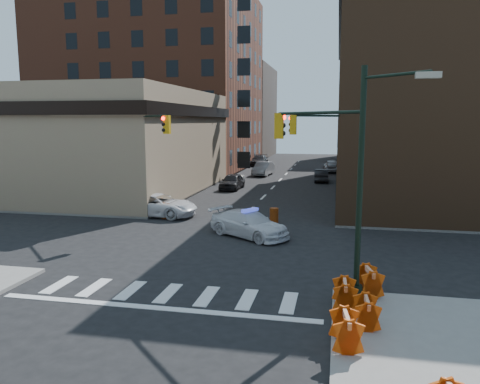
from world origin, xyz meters
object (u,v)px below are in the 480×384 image
at_px(police_car, 249,224).
at_px(parked_car_wnear, 232,181).
at_px(pedestrian_b, 73,198).
at_px(barricade_nw_a, 155,204).
at_px(pedestrian_a, 109,193).
at_px(barricade_se_a, 369,281).
at_px(parked_car_enear, 321,175).
at_px(pickup, 158,205).
at_px(barrel_road, 274,216).
at_px(barrel_bank, 166,211).
at_px(parked_car_wfar, 263,169).

bearing_deg(police_car, parked_car_wnear, 47.89).
bearing_deg(pedestrian_b, barricade_nw_a, -8.19).
distance_m(police_car, parked_car_wnear, 18.34).
distance_m(pedestrian_a, pedestrian_b, 2.53).
height_order(parked_car_wnear, barricade_se_a, parked_car_wnear).
xyz_separation_m(parked_car_enear, barricade_se_a, (2.89, -33.03, -0.04)).
xyz_separation_m(pickup, barrel_road, (7.98, -0.70, -0.26)).
bearing_deg(pickup, pedestrian_a, 73.91).
xyz_separation_m(parked_car_wnear, barricade_nw_a, (-2.90, -12.00, -0.15)).
height_order(pickup, pedestrian_a, pedestrian_a).
bearing_deg(barrel_road, barrel_bank, 179.72).
distance_m(parked_car_wfar, barricade_se_a, 38.80).
bearing_deg(parked_car_wnear, pickup, -96.83).
xyz_separation_m(pedestrian_a, barrel_bank, (5.40, -2.59, -0.64)).
relative_size(parked_car_wnear, barrel_bank, 4.21).
xyz_separation_m(pickup, parked_car_enear, (10.13, 20.63, -0.08)).
xyz_separation_m(barrel_road, barricade_nw_a, (-8.74, 2.00, 0.10)).
distance_m(pickup, pedestrian_a, 4.99).
relative_size(pedestrian_a, barricade_se_a, 1.59).
xyz_separation_m(parked_car_wnear, pedestrian_a, (-6.71, -11.37, 0.42)).
bearing_deg(barricade_se_a, barrel_road, 11.40).
distance_m(pedestrian_a, barricade_se_a, 22.70).
bearing_deg(pedestrian_a, parked_car_enear, 84.05).
bearing_deg(pedestrian_a, barricade_nw_a, 22.88).
xyz_separation_m(parked_car_wfar, barricade_se_a, (9.78, -37.55, -0.17)).
xyz_separation_m(parked_car_enear, barrel_bank, (-9.31, -21.29, -0.15)).
relative_size(pickup, barricade_se_a, 4.28).
distance_m(barrel_bank, barricade_nw_a, 2.53).
distance_m(police_car, parked_car_wfar, 29.76).
relative_size(pedestrian_a, barrel_bank, 1.96).
bearing_deg(pedestrian_b, pickup, -20.73).
height_order(barrel_road, barrel_bank, barrel_bank).
distance_m(parked_car_enear, barricade_se_a, 33.15).
distance_m(parked_car_enear, pedestrian_a, 23.79).
height_order(pedestrian_b, barrel_bank, pedestrian_b).
distance_m(pickup, barrel_road, 8.02).
relative_size(parked_car_wnear, parked_car_wfar, 0.89).
relative_size(pedestrian_a, barricade_nw_a, 1.71).
distance_m(barrel_road, barricade_nw_a, 8.97).
xyz_separation_m(police_car, barrel_road, (0.90, 3.66, -0.23)).
xyz_separation_m(pedestrian_b, barricade_se_a, (19.51, -12.68, -0.38)).
bearing_deg(barrel_road, parked_car_wfar, 100.40).
bearing_deg(pickup, barrel_bank, -122.32).
relative_size(pickup, parked_car_wfar, 1.12).
relative_size(pickup, barrel_bank, 5.26).
height_order(parked_car_wfar, parked_car_enear, parked_car_wfar).
bearing_deg(pedestrian_b, barricade_se_a, -51.25).
bearing_deg(police_car, barrel_road, 18.36).
distance_m(parked_car_enear, barricade_nw_a, 22.19).
height_order(parked_car_wnear, pedestrian_a, pedestrian_a).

